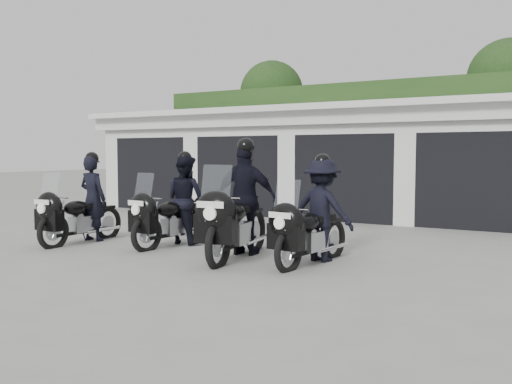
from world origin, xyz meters
The scene contains 7 objects.
ground centered at (0.00, 0.00, 0.00)m, with size 80.00×80.00×0.00m, color gray.
garage_block centered at (0.00, 8.06, 1.42)m, with size 16.40×6.80×2.96m.
background_vegetation centered at (0.37, 12.92, 2.77)m, with size 20.00×3.90×5.80m.
police_bike_a centered at (-3.26, -0.01, 0.72)m, with size 0.61×2.07×1.80m.
police_bike_b centered at (-1.49, 0.71, 0.77)m, with size 0.90×2.08×1.82m.
police_bike_c centered at (0.14, 0.29, 0.86)m, with size 1.19×2.34×2.04m.
police_bike_d centered at (1.43, 0.45, 0.75)m, with size 1.13×2.03×1.77m.
Camera 1 is at (4.74, -7.39, 1.72)m, focal length 38.00 mm.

